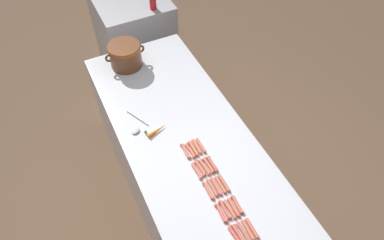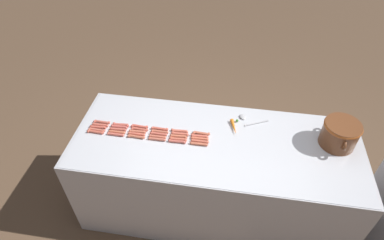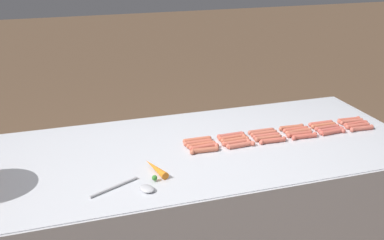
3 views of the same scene
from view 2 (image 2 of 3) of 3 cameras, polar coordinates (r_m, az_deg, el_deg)
ground_plane at (r=3.30m, az=3.49°, el=-14.63°), size 20.00×20.00×0.00m
griddle_counter at (r=2.93m, az=3.87°, el=-9.89°), size 0.91×2.33×0.91m
hot_dog_0 at (r=2.82m, az=-15.74°, el=-0.35°), size 0.03×0.15×0.02m
hot_dog_1 at (r=2.76m, az=-12.52°, el=-0.81°), size 0.03×0.15×0.02m
hot_dog_2 at (r=2.71m, az=-9.30°, el=-1.13°), size 0.03×0.15×0.02m
hot_dog_3 at (r=2.67m, az=-5.76°, el=-1.55°), size 0.03×0.15×0.02m
hot_dog_4 at (r=2.64m, az=-2.21°, el=-1.95°), size 0.03×0.15×0.02m
hot_dog_5 at (r=2.62m, az=1.65°, el=-2.37°), size 0.03×0.15×0.02m
hot_dog_6 at (r=2.80m, az=-15.98°, el=-0.84°), size 0.02×0.15×0.02m
hot_dog_7 at (r=2.74m, az=-12.81°, el=-1.16°), size 0.03×0.15×0.02m
hot_dog_8 at (r=2.69m, az=-9.29°, el=-1.62°), size 0.03×0.15×0.02m
hot_dog_9 at (r=2.65m, az=-5.75°, el=-2.07°), size 0.03×0.15×0.02m
hot_dog_10 at (r=2.62m, az=-2.14°, el=-2.46°), size 0.03×0.15×0.02m
hot_dog_11 at (r=2.60m, az=1.36°, el=-2.88°), size 0.03×0.15×0.02m
hot_dog_12 at (r=2.78m, az=-16.36°, el=-1.22°), size 0.03×0.15×0.02m
hot_dog_13 at (r=2.72m, az=-13.02°, el=-1.66°), size 0.03×0.15×0.02m
hot_dog_14 at (r=2.67m, az=-9.69°, el=-2.07°), size 0.03×0.15×0.02m
hot_dog_15 at (r=2.63m, az=-5.94°, el=-2.46°), size 0.03×0.15×0.02m
hot_dog_16 at (r=2.60m, az=-2.40°, el=-2.94°), size 0.03×0.15×0.02m
hot_dog_17 at (r=2.58m, az=1.39°, el=-3.34°), size 0.03×0.15×0.02m
hot_dog_18 at (r=2.76m, az=-16.57°, el=-1.69°), size 0.03×0.15×0.02m
hot_dog_19 at (r=2.70m, az=-13.19°, el=-2.08°), size 0.02×0.15×0.02m
hot_dog_20 at (r=2.65m, az=-9.84°, el=-2.45°), size 0.02×0.15×0.02m
hot_dog_21 at (r=2.61m, az=-6.15°, el=-2.96°), size 0.02×0.15×0.02m
hot_dog_22 at (r=2.58m, az=-2.48°, el=-3.40°), size 0.03×0.15×0.02m
hot_dog_23 at (r=2.56m, az=1.42°, el=-3.80°), size 0.02×0.15×0.02m
hot_dog_24 at (r=2.75m, az=-16.76°, el=-2.04°), size 0.03×0.15×0.02m
hot_dog_25 at (r=2.68m, az=-13.41°, el=-2.50°), size 0.02×0.15×0.02m
hot_dog_26 at (r=2.63m, az=-9.88°, el=-2.93°), size 0.03×0.15×0.02m
hot_dog_27 at (r=2.59m, az=-6.26°, el=-3.40°), size 0.02×0.15×0.02m
hot_dog_28 at (r=2.56m, az=-2.69°, el=-3.83°), size 0.03×0.15×0.02m
hot_dog_29 at (r=2.54m, az=1.21°, el=-4.28°), size 0.02×0.15×0.02m
bean_pot at (r=2.72m, az=24.83°, el=-2.10°), size 0.35×0.28×0.21m
serving_spoon at (r=2.79m, az=9.79°, el=0.19°), size 0.15×0.26×0.02m
carrot at (r=2.69m, az=7.48°, el=-1.16°), size 0.18×0.08×0.03m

